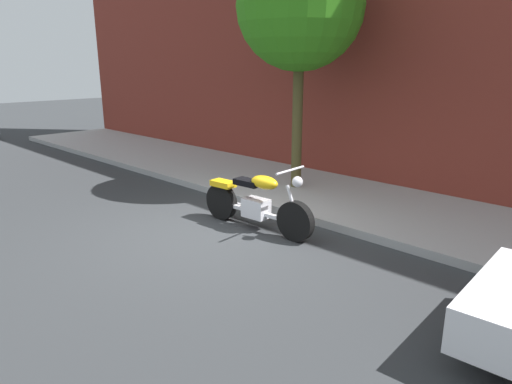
{
  "coord_description": "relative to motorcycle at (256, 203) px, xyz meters",
  "views": [
    {
      "loc": [
        5.41,
        -4.53,
        2.71
      ],
      "look_at": [
        0.36,
        0.67,
        0.65
      ],
      "focal_mm": 31.87,
      "sensor_mm": 36.0,
      "label": 1
    }
  ],
  "objects": [
    {
      "name": "sidewalk",
      "position": [
        -0.35,
        2.32,
        -0.39
      ],
      "size": [
        24.03,
        2.99,
        0.14
      ],
      "primitive_type": "cube",
      "color": "#A7A7A7",
      "rests_on": "ground"
    },
    {
      "name": "building_facade",
      "position": [
        -0.35,
        4.07,
        3.49
      ],
      "size": [
        24.03,
        0.5,
        7.9
      ],
      "primitive_type": "cube",
      "color": "maroon",
      "rests_on": "ground"
    },
    {
      "name": "motorcycle",
      "position": [
        0.0,
        0.0,
        0.0
      ],
      "size": [
        2.28,
        0.7,
        1.15
      ],
      "color": "black",
      "rests_on": "ground"
    },
    {
      "name": "street_tree",
      "position": [
        -0.96,
        2.23,
        3.32
      ],
      "size": [
        2.52,
        2.52,
        5.06
      ],
      "color": "#484322",
      "rests_on": "ground"
    },
    {
      "name": "ground_plane",
      "position": [
        -0.35,
        -0.68,
        -0.46
      ],
      "size": [
        60.0,
        60.0,
        0.0
      ],
      "primitive_type": "plane",
      "color": "#303335"
    }
  ]
}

